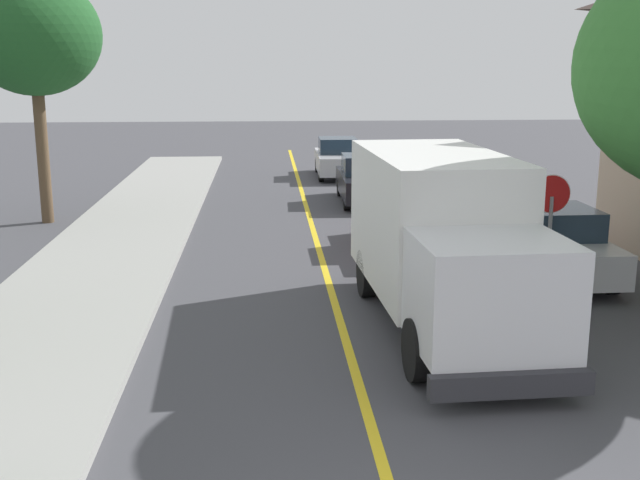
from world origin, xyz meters
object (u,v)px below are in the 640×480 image
object	(u,v)px
parked_car_mid	(366,180)
street_tree_down_block	(33,36)
box_truck	(442,234)
parked_car_near	(412,219)
stop_sign	(550,213)
parked_van_across	(554,244)
parked_car_far	(338,158)

from	to	relation	value
parked_car_mid	street_tree_down_block	size ratio (longest dim) A/B	0.59
street_tree_down_block	parked_car_mid	bearing A→B (deg)	15.13
box_truck	parked_car_mid	xyz separation A→B (m)	(0.29, 13.20, -0.97)
box_truck	parked_car_near	xyz separation A→B (m)	(0.64, 6.18, -0.97)
stop_sign	street_tree_down_block	distance (m)	15.94
parked_van_across	box_truck	bearing A→B (deg)	-137.40
parked_car_mid	parked_car_far	size ratio (longest dim) A/B	1.00
box_truck	parked_car_mid	distance (m)	13.23
parked_car_mid	parked_van_across	xyz separation A→B (m)	(3.05, -10.13, 0.00)
box_truck	parked_car_mid	size ratio (longest dim) A/B	1.64
box_truck	parked_car_far	size ratio (longest dim) A/B	1.64
box_truck	stop_sign	xyz separation A→B (m)	(2.56, 1.39, 0.09)
parked_car_far	street_tree_down_block	distance (m)	14.38
parked_car_near	parked_car_mid	bearing A→B (deg)	92.84
parked_car_far	street_tree_down_block	size ratio (longest dim) A/B	0.59
box_truck	stop_sign	distance (m)	2.91
parked_car_near	parked_car_far	bearing A→B (deg)	93.19
parked_van_across	parked_car_far	bearing A→B (deg)	101.78
box_truck	parked_car_far	distance (m)	19.65
stop_sign	parked_car_near	bearing A→B (deg)	111.88
parked_car_mid	parked_car_far	world-z (taller)	same
box_truck	parked_car_mid	world-z (taller)	box_truck
box_truck	parked_car_near	world-z (taller)	box_truck
parked_car_near	stop_sign	size ratio (longest dim) A/B	1.67
box_truck	parked_car_far	world-z (taller)	box_truck
parked_car_near	parked_car_far	world-z (taller)	same
parked_van_across	street_tree_down_block	xyz separation A→B (m)	(-13.37, 7.34, 4.83)
stop_sign	street_tree_down_block	xyz separation A→B (m)	(-12.59, 9.02, 3.77)
parked_car_near	parked_van_across	bearing A→B (deg)	-49.04
stop_sign	street_tree_down_block	bearing A→B (deg)	144.39
parked_car_far	parked_car_near	bearing A→B (deg)	-86.81
parked_car_mid	street_tree_down_block	bearing A→B (deg)	-164.87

